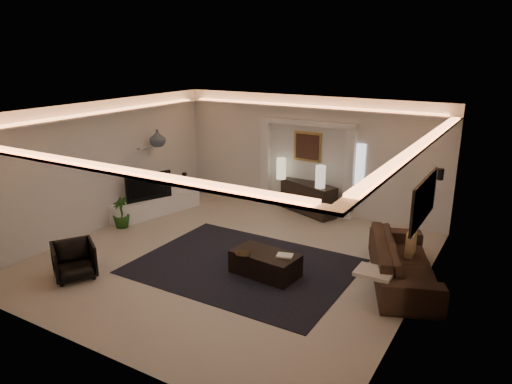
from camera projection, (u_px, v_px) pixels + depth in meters
The scene contains 33 objects.
floor at pixel (232, 258), 9.48m from camera, with size 7.00×7.00×0.00m, color #AEA48C.
ceiling at pixel (230, 112), 8.64m from camera, with size 7.00×7.00×0.00m, color white.
wall_back at pixel (308, 154), 11.94m from camera, with size 7.00×7.00×0.00m, color silver.
wall_front at pixel (82, 254), 6.18m from camera, with size 7.00×7.00×0.00m, color silver.
wall_left at pixel (102, 166), 10.76m from camera, with size 7.00×7.00×0.00m, color silver.
wall_right at pixel (420, 221), 7.36m from camera, with size 7.00×7.00×0.00m, color silver.
cove_soffit at pixel (230, 127), 8.72m from camera, with size 7.00×7.00×0.04m, color silver.
daylight_slit at pixel (359, 165), 11.30m from camera, with size 0.25×0.03×1.00m, color white.
area_rug at pixel (244, 266), 9.12m from camera, with size 4.00×3.00×0.01m, color black.
pilaster_left at pixel (266, 163), 12.52m from camera, with size 0.22×0.20×2.20m, color silver.
pilaster_right at pixel (350, 175), 11.40m from camera, with size 0.22×0.20×2.20m, color silver.
alcove_header at pixel (307, 123), 11.63m from camera, with size 2.52×0.20×0.12m, color silver.
painting_frame at pixel (308, 147), 11.86m from camera, with size 0.74×0.04×0.74m, color tan.
painting_canvas at pixel (307, 147), 11.84m from camera, with size 0.62×0.02×0.62m, color #4C2D1E.
art_panel_frame at pixel (424, 200), 7.55m from camera, with size 0.04×1.64×0.74m, color black.
art_panel_gold at pixel (422, 200), 7.56m from camera, with size 0.02×1.50×0.62m, color tan.
wall_sconce at pixel (441, 174), 9.16m from camera, with size 0.12×0.12×0.22m, color black.
wall_niche at pixel (146, 147), 11.83m from camera, with size 0.10×0.55×0.04m, color silver.
console at pixel (308, 198), 11.97m from camera, with size 1.55×0.49×0.78m, color black.
lamp_left at pixel (281, 167), 12.14m from camera, with size 0.24×0.24×0.54m, color #FFF4C1.
lamp_right at pixel (320, 175), 11.37m from camera, with size 0.24×0.24×0.54m, color beige.
media_ledge at pixel (154, 205), 11.97m from camera, with size 0.60×2.41×0.45m, color white.
tv at pixel (147, 186), 11.63m from camera, with size 0.15×1.16×0.67m, color black.
figurine at pixel (185, 178), 12.83m from camera, with size 0.13×0.13×0.34m, color black.
ginger_jar at pixel (158, 138), 11.71m from camera, with size 0.40×0.40×0.42m, color slate.
plant at pixel (121, 213), 11.01m from camera, with size 0.40×0.40×0.71m, color #1F4513.
sofa at pixel (403, 262), 8.46m from camera, with size 1.01×2.58×0.75m, color #402C14.
throw_blanket at pixel (374, 272), 7.66m from camera, with size 0.58×0.48×0.06m, color white.
throw_pillow at pixel (411, 243), 8.82m from camera, with size 0.14×0.46×0.46m, color tan.
coffee_table at pixel (265, 264), 8.74m from camera, with size 1.22×0.66×0.45m, color black.
bowl at pixel (243, 256), 8.53m from camera, with size 0.27×0.27×0.07m, color black.
magazine at pixel (285, 257), 8.53m from camera, with size 0.28×0.20×0.03m, color #F5ECCD.
armchair at pixel (74, 260), 8.61m from camera, with size 0.71×0.73×0.66m, color black.
Camera 1 is at (4.83, -7.24, 4.02)m, focal length 33.48 mm.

